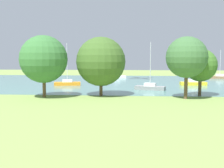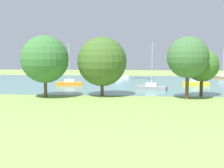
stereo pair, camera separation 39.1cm
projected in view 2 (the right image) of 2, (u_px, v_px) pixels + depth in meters
ground_plane at (108, 106)px, 30.39m from camera, size 160.00×160.00×0.00m
water_surface at (122, 82)px, 58.13m from camera, size 140.00×40.00×0.02m
sailboat_white at (118, 77)px, 68.68m from camera, size 5.01×2.54×5.50m
sailboat_gray at (152, 87)px, 44.81m from camera, size 5.03×2.90×7.59m
sailboat_brown at (223, 77)px, 67.13m from camera, size 5.03×2.79×6.90m
sailboat_yellow at (196, 83)px, 51.94m from camera, size 4.90×1.88×6.85m
sailboat_orange at (69, 83)px, 52.01m from camera, size 5.01×2.46×7.82m
tree_west_far at (45, 59)px, 36.45m from camera, size 6.21×6.21×8.12m
tree_east_near at (102, 62)px, 37.83m from camera, size 6.67×6.67×8.02m
tree_east_far at (188, 57)px, 34.93m from camera, size 5.22×5.22×7.88m
tree_mid_shore at (202, 65)px, 37.69m from camera, size 4.45×4.45×6.41m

